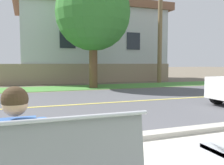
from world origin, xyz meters
TOP-DOWN VIEW (x-y plane):
  - ground_plane at (0.00, 8.00)m, footprint 140.00×140.00m
  - curb_edge at (0.00, 2.35)m, footprint 44.00×0.30m
  - street_asphalt at (0.00, 6.50)m, footprint 52.00×8.00m
  - road_centre_line at (0.00, 6.50)m, footprint 48.00×0.14m
  - far_verge_grass at (0.00, 12.24)m, footprint 48.00×2.80m
  - seated_person_blue at (-1.63, 0.62)m, footprint 0.52×0.68m
  - shade_tree_left at (2.42, 11.81)m, footprint 4.32×4.32m
  - garden_wall at (3.04, 15.26)m, footprint 13.00×0.36m
  - house_across_street at (3.91, 18.46)m, footprint 12.15×6.91m

SIDE VIEW (x-z plane):
  - ground_plane at x=0.00m, z-range 0.00..0.00m
  - street_asphalt at x=0.00m, z-range 0.00..0.01m
  - far_verge_grass at x=0.00m, z-range 0.00..0.02m
  - road_centre_line at x=0.00m, z-range 0.01..0.01m
  - curb_edge at x=0.00m, z-range 0.00..0.11m
  - seated_person_blue at x=-1.63m, z-range 0.05..1.30m
  - garden_wall at x=3.04m, z-range 0.00..1.40m
  - house_across_street at x=3.91m, z-range 0.04..6.35m
  - shade_tree_left at x=2.42m, z-range 1.07..8.19m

